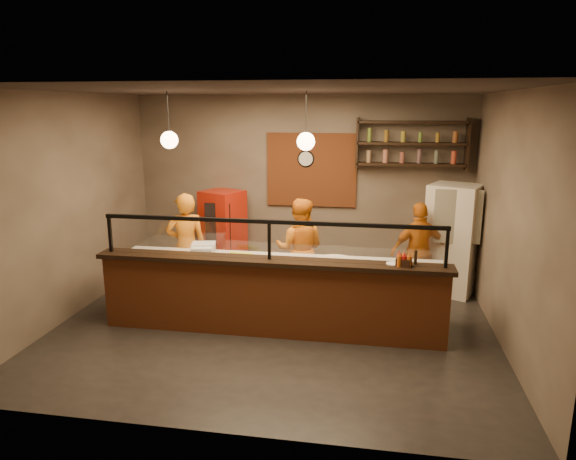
% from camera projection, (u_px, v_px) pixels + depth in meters
% --- Properties ---
extents(floor, '(6.00, 6.00, 0.00)m').
position_uv_depth(floor, '(274.00, 325.00, 7.23)').
color(floor, black).
rests_on(floor, ground).
extents(ceiling, '(6.00, 6.00, 0.00)m').
position_uv_depth(ceiling, '(273.00, 90.00, 6.48)').
color(ceiling, '#362D29').
rests_on(ceiling, wall_back).
extents(wall_back, '(6.00, 0.00, 6.00)m').
position_uv_depth(wall_back, '(300.00, 186.00, 9.25)').
color(wall_back, '#746555').
rests_on(wall_back, floor).
extents(wall_left, '(0.00, 5.00, 5.00)m').
position_uv_depth(wall_left, '(68.00, 207.00, 7.34)').
color(wall_left, '#746555').
rests_on(wall_left, floor).
extents(wall_right, '(0.00, 5.00, 5.00)m').
position_uv_depth(wall_right, '(510.00, 222.00, 6.37)').
color(wall_right, '#746555').
rests_on(wall_right, floor).
extents(wall_front, '(6.00, 0.00, 6.00)m').
position_uv_depth(wall_front, '(218.00, 272.00, 4.46)').
color(wall_front, '#746555').
rests_on(wall_front, floor).
extents(brick_patch, '(1.60, 0.04, 1.30)m').
position_uv_depth(brick_patch, '(311.00, 170.00, 9.12)').
color(brick_patch, '#974721').
rests_on(brick_patch, wall_back).
extents(service_counter, '(4.60, 0.25, 1.00)m').
position_uv_depth(service_counter, '(270.00, 299.00, 6.82)').
color(service_counter, '#974721').
rests_on(service_counter, floor).
extents(counter_ledge, '(4.70, 0.37, 0.06)m').
position_uv_depth(counter_ledge, '(269.00, 261.00, 6.70)').
color(counter_ledge, black).
rests_on(counter_ledge, service_counter).
extents(worktop_cabinet, '(4.60, 0.75, 0.85)m').
position_uv_depth(worktop_cabinet, '(277.00, 292.00, 7.32)').
color(worktop_cabinet, gray).
rests_on(worktop_cabinet, floor).
extents(worktop, '(4.60, 0.75, 0.05)m').
position_uv_depth(worktop, '(277.00, 262.00, 7.21)').
color(worktop, silver).
rests_on(worktop, worktop_cabinet).
extents(sneeze_guard, '(4.50, 0.05, 0.52)m').
position_uv_depth(sneeze_guard, '(269.00, 236.00, 6.62)').
color(sneeze_guard, white).
rests_on(sneeze_guard, counter_ledge).
extents(wall_shelving, '(1.84, 0.28, 0.85)m').
position_uv_depth(wall_shelving, '(411.00, 143.00, 8.58)').
color(wall_shelving, black).
rests_on(wall_shelving, wall_back).
extents(wall_clock, '(0.30, 0.04, 0.30)m').
position_uv_depth(wall_clock, '(306.00, 159.00, 9.08)').
color(wall_clock, black).
rests_on(wall_clock, wall_back).
extents(pendant_left, '(0.24, 0.24, 0.77)m').
position_uv_depth(pendant_left, '(169.00, 140.00, 7.07)').
color(pendant_left, black).
rests_on(pendant_left, ceiling).
extents(pendant_right, '(0.24, 0.24, 0.77)m').
position_uv_depth(pendant_right, '(306.00, 141.00, 6.76)').
color(pendant_right, black).
rests_on(pendant_right, ceiling).
extents(cook_left, '(0.73, 0.61, 1.70)m').
position_uv_depth(cook_left, '(186.00, 246.00, 8.09)').
color(cook_left, orange).
rests_on(cook_left, floor).
extents(cook_mid, '(0.79, 0.62, 1.62)m').
position_uv_depth(cook_mid, '(300.00, 249.00, 8.08)').
color(cook_mid, orange).
rests_on(cook_mid, floor).
extents(cook_right, '(0.99, 0.65, 1.56)m').
position_uv_depth(cook_right, '(419.00, 251.00, 8.07)').
color(cook_right, '#C66312').
rests_on(cook_right, floor).
extents(fridge, '(0.96, 0.94, 1.80)m').
position_uv_depth(fridge, '(452.00, 239.00, 8.34)').
color(fridge, beige).
rests_on(fridge, floor).
extents(red_cooler, '(0.85, 0.82, 1.54)m').
position_uv_depth(red_cooler, '(223.00, 233.00, 9.33)').
color(red_cooler, '#AE1B0B').
rests_on(red_cooler, floor).
extents(pizza_dough, '(0.71, 0.71, 0.01)m').
position_uv_depth(pizza_dough, '(335.00, 260.00, 7.18)').
color(pizza_dough, beige).
rests_on(pizza_dough, worktop).
extents(prep_tub_a, '(0.32, 0.27, 0.14)m').
position_uv_depth(prep_tub_a, '(201.00, 251.00, 7.40)').
color(prep_tub_a, silver).
rests_on(prep_tub_a, worktop).
extents(prep_tub_b, '(0.39, 0.33, 0.17)m').
position_uv_depth(prep_tub_b, '(204.00, 249.00, 7.47)').
color(prep_tub_b, silver).
rests_on(prep_tub_b, worktop).
extents(prep_tub_c, '(0.33, 0.28, 0.15)m').
position_uv_depth(prep_tub_c, '(203.00, 252.00, 7.33)').
color(prep_tub_c, silver).
rests_on(prep_tub_c, worktop).
extents(rolling_pin, '(0.34, 0.09, 0.06)m').
position_uv_depth(rolling_pin, '(241.00, 254.00, 7.39)').
color(rolling_pin, yellow).
rests_on(rolling_pin, worktop).
extents(condiment_caddy, '(0.21, 0.18, 0.10)m').
position_uv_depth(condiment_caddy, '(404.00, 262.00, 6.39)').
color(condiment_caddy, black).
rests_on(condiment_caddy, counter_ledge).
extents(pepper_mill, '(0.05, 0.05, 0.18)m').
position_uv_depth(pepper_mill, '(416.00, 257.00, 6.45)').
color(pepper_mill, black).
rests_on(pepper_mill, counter_ledge).
extents(small_plate, '(0.22, 0.22, 0.01)m').
position_uv_depth(small_plate, '(393.00, 264.00, 6.48)').
color(small_plate, silver).
rests_on(small_plate, counter_ledge).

